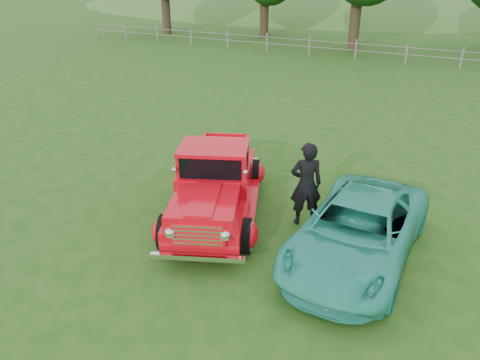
% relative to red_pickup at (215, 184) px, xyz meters
% --- Properties ---
extents(ground, '(140.00, 140.00, 0.00)m').
position_rel_red_pickup_xyz_m(ground, '(0.76, -1.08, -0.80)').
color(ground, '#204E14').
rests_on(ground, ground).
extents(distant_hills, '(116.00, 60.00, 18.00)m').
position_rel_red_pickup_xyz_m(distant_hills, '(-3.33, 58.38, -5.34)').
color(distant_hills, '#306525').
rests_on(distant_hills, ground).
extents(fence_line, '(48.00, 0.12, 1.20)m').
position_rel_red_pickup_xyz_m(fence_line, '(0.76, 20.92, -0.19)').
color(fence_line, slate).
rests_on(fence_line, ground).
extents(red_pickup, '(3.55, 5.27, 1.78)m').
position_rel_red_pickup_xyz_m(red_pickup, '(0.00, 0.00, 0.00)').
color(red_pickup, black).
rests_on(red_pickup, ground).
extents(teal_sedan, '(2.21, 4.62, 1.27)m').
position_rel_red_pickup_xyz_m(teal_sedan, '(3.43, -0.26, -0.16)').
color(teal_sedan, teal).
rests_on(teal_sedan, ground).
extents(man, '(0.86, 0.78, 1.97)m').
position_rel_red_pickup_xyz_m(man, '(2.00, 0.60, 0.19)').
color(man, black).
rests_on(man, ground).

